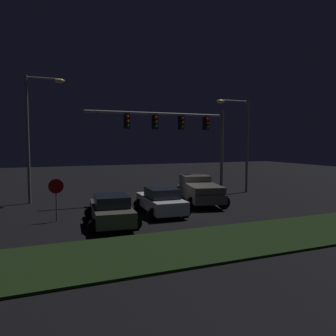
# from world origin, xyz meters

# --- Properties ---
(ground_plane) EXTENTS (80.00, 80.00, 0.00)m
(ground_plane) POSITION_xyz_m (0.00, 0.00, 0.00)
(ground_plane) COLOR black
(grass_median) EXTENTS (21.82, 4.25, 0.10)m
(grass_median) POSITION_xyz_m (0.00, -7.62, 0.05)
(grass_median) COLOR black
(grass_median) RESTS_ON ground_plane
(pickup_truck) EXTENTS (3.64, 5.70, 1.80)m
(pickup_truck) POSITION_xyz_m (2.35, 0.53, 1.00)
(pickup_truck) COLOR #514C47
(pickup_truck) RESTS_ON ground_plane
(car_sedan) EXTENTS (2.75, 4.55, 1.51)m
(car_sedan) POSITION_xyz_m (-4.36, -2.95, 0.74)
(car_sedan) COLOR #514C47
(car_sedan) RESTS_ON ground_plane
(car_sedan_far) EXTENTS (2.63, 4.48, 1.51)m
(car_sedan_far) POSITION_xyz_m (-1.16, -1.52, 0.74)
(car_sedan_far) COLOR silver
(car_sedan_far) RESTS_ON ground_plane
(traffic_signal_gantry) EXTENTS (10.32, 0.56, 6.50)m
(traffic_signal_gantry) POSITION_xyz_m (1.99, 2.53, 5.03)
(traffic_signal_gantry) COLOR slate
(traffic_signal_gantry) RESTS_ON ground_plane
(street_lamp_left) EXTENTS (2.56, 0.44, 8.53)m
(street_lamp_left) POSITION_xyz_m (-7.75, 4.75, 5.33)
(street_lamp_left) COLOR slate
(street_lamp_left) RESTS_ON ground_plane
(street_lamp_right) EXTENTS (3.01, 0.44, 7.56)m
(street_lamp_right) POSITION_xyz_m (7.65, 3.47, 4.84)
(street_lamp_right) COLOR slate
(street_lamp_right) RESTS_ON ground_plane
(stop_sign) EXTENTS (0.76, 0.08, 2.23)m
(stop_sign) POSITION_xyz_m (-6.86, -1.30, 1.56)
(stop_sign) COLOR slate
(stop_sign) RESTS_ON ground_plane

